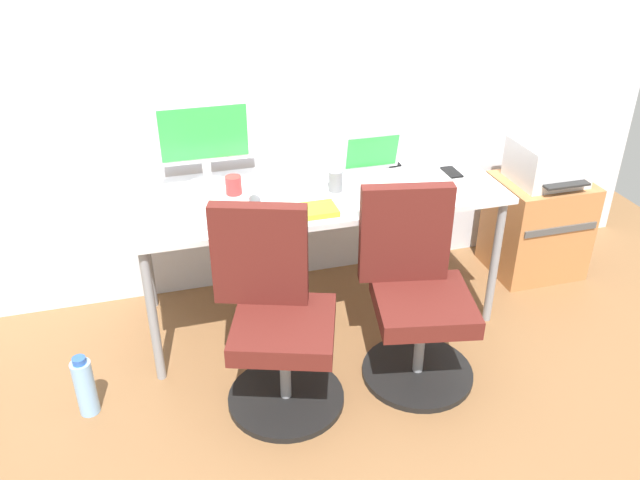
# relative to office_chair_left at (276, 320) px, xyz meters

# --- Properties ---
(ground_plane) EXTENTS (5.28, 5.28, 0.00)m
(ground_plane) POSITION_rel_office_chair_left_xyz_m (0.35, 0.58, -0.42)
(ground_plane) COLOR brown
(back_wall) EXTENTS (4.40, 0.04, 2.60)m
(back_wall) POSITION_rel_office_chair_left_xyz_m (0.35, 1.02, 0.88)
(back_wall) COLOR silver
(back_wall) RESTS_ON ground
(desk) EXTENTS (1.85, 0.73, 0.75)m
(desk) POSITION_rel_office_chair_left_xyz_m (0.35, 0.58, 0.27)
(desk) COLOR silver
(desk) RESTS_ON ground
(office_chair_left) EXTENTS (0.56, 0.56, 0.94)m
(office_chair_left) POSITION_rel_office_chair_left_xyz_m (0.00, 0.00, 0.00)
(office_chair_left) COLOR black
(office_chair_left) RESTS_ON ground
(office_chair_right) EXTENTS (0.54, 0.54, 0.94)m
(office_chair_right) POSITION_rel_office_chair_left_xyz_m (0.67, 0.00, 0.00)
(office_chair_right) COLOR black
(office_chair_right) RESTS_ON ground
(side_cabinet) EXTENTS (0.51, 0.45, 0.59)m
(side_cabinet) POSITION_rel_office_chair_left_xyz_m (1.75, 0.68, -0.13)
(side_cabinet) COLOR #B77542
(side_cabinet) RESTS_ON ground
(printer) EXTENTS (0.38, 0.40, 0.24)m
(printer) POSITION_rel_office_chair_left_xyz_m (1.75, 0.67, 0.29)
(printer) COLOR silver
(printer) RESTS_ON side_cabinet
(water_bottle_on_floor) EXTENTS (0.09, 0.09, 0.31)m
(water_bottle_on_floor) POSITION_rel_office_chair_left_xyz_m (-0.86, 0.11, -0.28)
(water_bottle_on_floor) COLOR #8CBFF2
(water_bottle_on_floor) RESTS_ON ground
(desktop_monitor) EXTENTS (0.48, 0.18, 0.43)m
(desktop_monitor) POSITION_rel_office_chair_left_xyz_m (-0.17, 0.80, 0.58)
(desktop_monitor) COLOR silver
(desktop_monitor) RESTS_ON desk
(open_laptop) EXTENTS (0.31, 0.27, 0.22)m
(open_laptop) POSITION_rel_office_chair_left_xyz_m (0.68, 0.63, 0.39)
(open_laptop) COLOR silver
(open_laptop) RESTS_ON desk
(keyboard_by_monitor) EXTENTS (0.34, 0.12, 0.02)m
(keyboard_by_monitor) POSITION_rel_office_chair_left_xyz_m (-0.20, 0.35, 0.34)
(keyboard_by_monitor) COLOR #B7B7B7
(keyboard_by_monitor) RESTS_ON desk
(keyboard_by_laptop) EXTENTS (0.34, 0.12, 0.02)m
(keyboard_by_laptop) POSITION_rel_office_chair_left_xyz_m (0.27, 0.67, 0.34)
(keyboard_by_laptop) COLOR silver
(keyboard_by_laptop) RESTS_ON desk
(mouse_by_monitor) EXTENTS (0.06, 0.10, 0.03)m
(mouse_by_monitor) POSITION_rel_office_chair_left_xyz_m (0.02, 0.52, 0.35)
(mouse_by_monitor) COLOR #515156
(mouse_by_monitor) RESTS_ON desk
(mouse_by_laptop) EXTENTS (0.06, 0.10, 0.03)m
(mouse_by_laptop) POSITION_rel_office_chair_left_xyz_m (0.62, 0.36, 0.35)
(mouse_by_laptop) COLOR #515156
(mouse_by_laptop) RESTS_ON desk
(coffee_mug) EXTENTS (0.08, 0.08, 0.09)m
(coffee_mug) POSITION_rel_office_chair_left_xyz_m (-0.06, 0.65, 0.38)
(coffee_mug) COLOR red
(coffee_mug) RESTS_ON desk
(pen_cup) EXTENTS (0.07, 0.07, 0.10)m
(pen_cup) POSITION_rel_office_chair_left_xyz_m (0.43, 0.54, 0.38)
(pen_cup) COLOR slate
(pen_cup) RESTS_ON desk
(phone_near_monitor) EXTENTS (0.07, 0.14, 0.01)m
(phone_near_monitor) POSITION_rel_office_chair_left_xyz_m (1.09, 0.59, 0.34)
(phone_near_monitor) COLOR black
(phone_near_monitor) RESTS_ON desk
(phone_near_laptop) EXTENTS (0.07, 0.14, 0.01)m
(phone_near_laptop) POSITION_rel_office_chair_left_xyz_m (0.84, 0.81, 0.34)
(phone_near_laptop) COLOR black
(phone_near_laptop) RESTS_ON desk
(notebook) EXTENTS (0.21, 0.15, 0.03)m
(notebook) POSITION_rel_office_chair_left_xyz_m (0.27, 0.34, 0.34)
(notebook) COLOR yellow
(notebook) RESTS_ON desk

